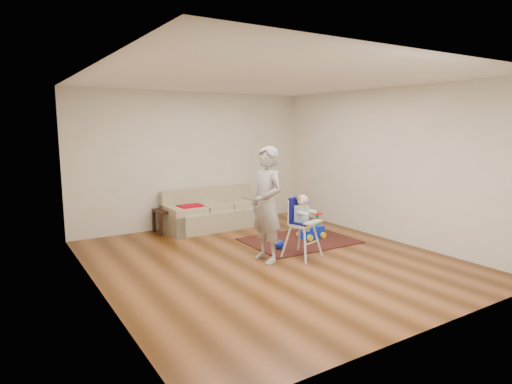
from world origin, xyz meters
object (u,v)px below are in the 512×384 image
ride_on_toy (311,225)px  toy_ball (279,244)px  adult (267,205)px  side_table (167,221)px  high_chair (302,227)px  sofa (214,209)px

ride_on_toy → toy_ball: bearing=-166.7°
toy_ball → adult: 1.00m
side_table → ride_on_toy: size_ratio=0.98×
side_table → ride_on_toy: ride_on_toy is taller
high_chair → toy_ball: bearing=79.1°
sofa → adult: adult is taller
high_chair → adult: adult is taller
ride_on_toy → toy_ball: ride_on_toy is taller
toy_ball → ride_on_toy: bearing=15.8°
sofa → toy_ball: (0.21, -1.94, -0.30)m
toy_ball → side_table: bearing=119.2°
sofa → ride_on_toy: sofa is taller
sofa → ride_on_toy: 2.02m
toy_ball → sofa: bearing=96.3°
toy_ball → adult: adult is taller
ride_on_toy → high_chair: 1.17m
sofa → ride_on_toy: size_ratio=4.41×
ride_on_toy → adult: 1.66m
sofa → side_table: 0.97m
sofa → toy_ball: size_ratio=13.28×
high_chair → adult: 0.70m
ride_on_toy → adult: bearing=-158.2°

